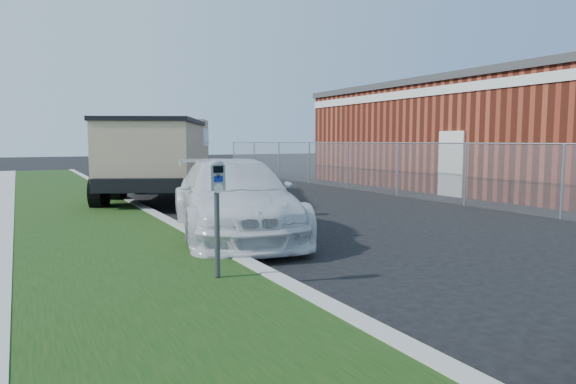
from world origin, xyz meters
name	(u,v)px	position (x,y,z in m)	size (l,w,h in m)	color
ground	(389,252)	(0.00, 0.00, 0.00)	(120.00, 120.00, 0.00)	black
streetside	(15,260)	(-5.57, 2.00, 0.07)	(6.12, 50.00, 0.15)	gray
chainlink_fence	(398,159)	(6.00, 7.00, 1.26)	(0.06, 30.06, 30.00)	slate
brick_building	(497,135)	(12.00, 8.00, 2.13)	(9.20, 14.20, 4.17)	maroon
parking_meter	(217,193)	(-3.27, -0.61, 1.22)	(0.21, 0.15, 1.49)	#3F4247
white_wagon	(232,198)	(-1.77, 2.68, 0.75)	(2.10, 5.17, 1.50)	silver
dump_truck	(162,153)	(-1.39, 9.65, 1.47)	(4.94, 7.06, 2.61)	black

